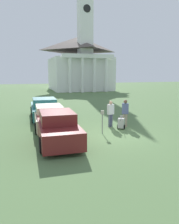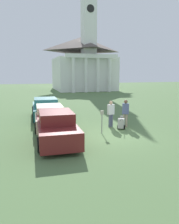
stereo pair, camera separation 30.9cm
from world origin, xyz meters
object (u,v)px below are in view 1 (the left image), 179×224
parked_car_cream (49,117)px  parked_car_teal (44,109)px  parking_meter (102,118)px  parked_car_maroon (57,127)px  person_supervisor (125,111)px  church (79,61)px  equipment_cart (121,123)px  person_worker (111,112)px

parked_car_cream → parked_car_teal: size_ratio=0.99×
parked_car_cream → parking_meter: bearing=-41.3°
parked_car_cream → parked_car_teal: (-0.00, 2.98, 0.05)m
parked_car_cream → parking_meter: size_ratio=3.79×
parked_car_maroon → parked_car_cream: size_ratio=1.00×
person_supervisor → church: church is taller
parked_car_cream → church: size_ratio=0.23×
parked_car_cream → parking_meter: 3.76m
church → parked_car_maroon: bearing=-106.9°
parked_car_teal → person_supervisor: person_supervisor is taller
church → equipment_cart: bearing=-100.3°
person_worker → church: (6.21, 31.09, 4.75)m
church → person_worker: bearing=-101.3°
parked_car_cream → equipment_cart: parked_car_cream is taller
equipment_cart → church: 32.76m
parked_car_cream → person_supervisor: bearing=-16.4°
parked_car_cream → person_supervisor: (4.73, -1.52, 0.36)m
parking_meter → parked_car_teal: bearing=116.5°
parked_car_teal → equipment_cart: (4.26, -4.91, -0.34)m
person_worker → equipment_cart: 1.03m
parked_car_teal → church: size_ratio=0.24×
parked_car_teal → parking_meter: (2.75, -5.52, 0.22)m
person_worker → parked_car_maroon: bearing=15.3°
parked_car_cream → equipment_cart: (4.26, -1.93, -0.29)m
person_worker → parked_car_teal: bearing=-59.4°
person_worker → person_supervisor: size_ratio=0.96×
parked_car_maroon → parked_car_cream: (-0.00, 3.18, -0.07)m
equipment_cart → parked_car_maroon: bearing=-127.3°
person_worker → person_supervisor: (0.90, -0.30, 0.05)m
person_worker → church: church is taller
parked_car_cream → equipment_cart: 4.69m
parked_car_cream → equipment_cart: size_ratio=5.18×
parked_car_cream → person_supervisor: size_ratio=2.85×
equipment_cart → parked_car_cream: bearing=-168.0°
parking_meter → person_worker: (1.08, 1.33, 0.04)m
equipment_cart → person_worker: bearing=157.7°
parked_car_maroon → person_supervisor: size_ratio=2.84×
parked_car_cream → church: (10.04, 29.87, 5.06)m
parking_meter → equipment_cart: size_ratio=1.37×
parked_car_maroon → church: (10.04, 33.05, 4.99)m
parking_meter → church: (7.29, 32.42, 4.79)m
parked_car_maroon → church: bearing=74.6°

